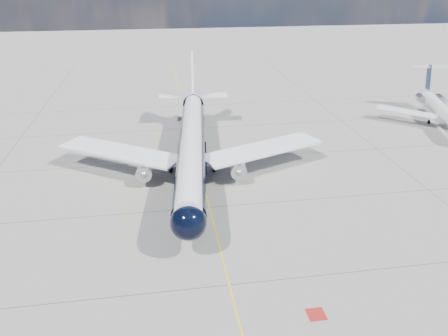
% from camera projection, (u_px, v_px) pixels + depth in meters
% --- Properties ---
extents(ground, '(320.00, 320.00, 0.00)m').
position_uv_depth(ground, '(194.00, 148.00, 72.83)').
color(ground, '#98968D').
rests_on(ground, ground).
extents(taxiway_centerline, '(0.16, 160.00, 0.01)m').
position_uv_depth(taxiway_centerline, '(197.00, 160.00, 68.34)').
color(taxiway_centerline, yellow).
rests_on(taxiway_centerline, ground).
extents(red_marking, '(1.60, 1.60, 0.01)m').
position_uv_depth(red_marking, '(316.00, 314.00, 37.89)').
color(red_marking, maroon).
rests_on(red_marking, ground).
extents(main_airliner, '(39.56, 48.39, 13.98)m').
position_uv_depth(main_airliner, '(192.00, 144.00, 62.89)').
color(main_airliner, black).
rests_on(main_airliner, ground).
extents(regional_jet, '(23.07, 27.08, 9.35)m').
position_uv_depth(regional_jet, '(440.00, 108.00, 83.71)').
color(regional_jet, white).
rests_on(regional_jet, ground).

